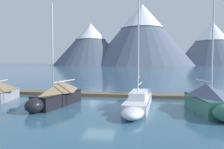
# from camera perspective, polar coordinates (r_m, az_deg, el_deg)

# --- Properties ---
(ground_plane) EXTENTS (700.00, 700.00, 0.00)m
(ground_plane) POSITION_cam_1_polar(r_m,az_deg,el_deg) (17.51, -3.33, -7.70)
(ground_plane) COLOR #335B75
(mountain_west_summit) EXTENTS (66.80, 66.80, 37.57)m
(mountain_west_summit) POSITION_cam_1_polar(r_m,az_deg,el_deg) (196.02, -5.68, 8.08)
(mountain_west_summit) COLOR #4C566B
(mountain_west_summit) RESTS_ON ground
(mountain_central_massif) EXTENTS (90.15, 90.15, 54.25)m
(mountain_central_massif) POSITION_cam_1_polar(r_m,az_deg,el_deg) (196.13, 7.88, 10.63)
(mountain_central_massif) COLOR slate
(mountain_central_massif) RESTS_ON ground
(mountain_shoulder_ridge) EXTENTS (64.00, 64.00, 40.83)m
(mountain_shoulder_ridge) POSITION_cam_1_polar(r_m,az_deg,el_deg) (223.88, 24.77, 7.70)
(mountain_shoulder_ridge) COLOR slate
(mountain_shoulder_ridge) RESTS_ON ground
(dock) EXTENTS (22.37, 1.98, 0.30)m
(dock) POSITION_cam_1_polar(r_m,az_deg,el_deg) (21.34, -0.91, -5.29)
(dock) COLOR brown
(dock) RESTS_ON ground
(sailboat_second_berth) EXTENTS (2.42, 5.89, 7.64)m
(sailboat_second_berth) POSITION_cam_1_polar(r_m,az_deg,el_deg) (17.01, -14.37, -5.08)
(sailboat_second_berth) COLOR black
(sailboat_second_berth) RESTS_ON ground
(sailboat_mid_dock_port) EXTENTS (1.95, 7.32, 7.85)m
(sailboat_mid_dock_port) POSITION_cam_1_polar(r_m,az_deg,el_deg) (15.43, 6.82, -7.36)
(sailboat_mid_dock_port) COLOR silver
(sailboat_mid_dock_port) RESTS_ON ground
(sailboat_mid_dock_starboard) EXTENTS (2.50, 5.68, 9.34)m
(sailboat_mid_dock_starboard) POSITION_cam_1_polar(r_m,az_deg,el_deg) (15.68, 24.32, -5.97)
(sailboat_mid_dock_starboard) COLOR #336B56
(sailboat_mid_dock_starboard) RESTS_ON ground
(person_on_dock) EXTENTS (0.24, 0.59, 1.69)m
(person_on_dock) POSITION_cam_1_polar(r_m,az_deg,el_deg) (21.04, 7.13, -2.38)
(person_on_dock) COLOR #232328
(person_on_dock) RESTS_ON dock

